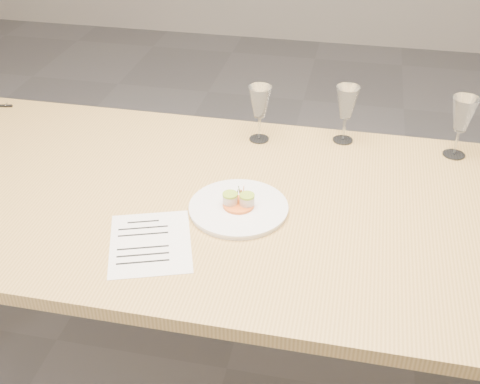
% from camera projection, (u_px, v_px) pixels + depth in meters
% --- Properties ---
extents(ground, '(7.00, 7.00, 0.00)m').
position_uv_depth(ground, '(227.00, 369.00, 2.18)').
color(ground, slate).
rests_on(ground, ground).
extents(dining_table, '(2.40, 1.00, 0.75)m').
position_uv_depth(dining_table, '(224.00, 217.00, 1.80)').
color(dining_table, tan).
rests_on(dining_table, ground).
extents(dinner_plate, '(0.28, 0.28, 0.07)m').
position_uv_depth(dinner_plate, '(239.00, 207.00, 1.71)').
color(dinner_plate, white).
rests_on(dinner_plate, dining_table).
extents(recipe_sheet, '(0.29, 0.32, 0.00)m').
position_uv_depth(recipe_sheet, '(150.00, 243.00, 1.59)').
color(recipe_sheet, white).
rests_on(recipe_sheet, dining_table).
extents(wine_glass_0, '(0.08, 0.08, 0.19)m').
position_uv_depth(wine_glass_0, '(260.00, 103.00, 1.99)').
color(wine_glass_0, white).
rests_on(wine_glass_0, dining_table).
extents(wine_glass_1, '(0.08, 0.08, 0.20)m').
position_uv_depth(wine_glass_1, '(347.00, 104.00, 1.98)').
color(wine_glass_1, white).
rests_on(wine_glass_1, dining_table).
extents(wine_glass_2, '(0.08, 0.08, 0.20)m').
position_uv_depth(wine_glass_2, '(463.00, 116.00, 1.89)').
color(wine_glass_2, white).
rests_on(wine_glass_2, dining_table).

